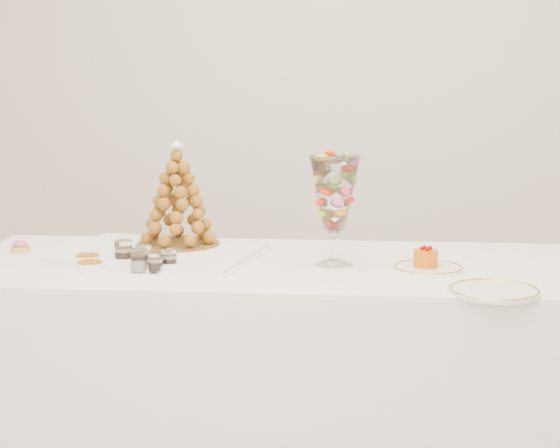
# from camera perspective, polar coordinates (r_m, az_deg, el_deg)

# --- Properties ---
(buffet_table) EXTENTS (2.09, 0.95, 0.78)m
(buffet_table) POSITION_cam_1_polar(r_m,az_deg,el_deg) (3.17, -0.59, -9.24)
(buffet_table) COLOR white
(buffet_table) RESTS_ON ground
(lace_tray) EXTENTS (0.69, 0.56, 0.02)m
(lace_tray) POSITION_cam_1_polar(r_m,az_deg,el_deg) (3.20, -7.36, -1.76)
(lace_tray) COLOR white
(lace_tray) RESTS_ON buffet_table
(macaron_vase) EXTENTS (0.16, 0.16, 0.35)m
(macaron_vase) POSITION_cam_1_polar(r_m,az_deg,el_deg) (3.01, 3.34, 1.81)
(macaron_vase) COLOR white
(macaron_vase) RESTS_ON buffet_table
(cake_plate) EXTENTS (0.22, 0.22, 0.01)m
(cake_plate) POSITION_cam_1_polar(r_m,az_deg,el_deg) (3.00, 9.00, -2.69)
(cake_plate) COLOR white
(cake_plate) RESTS_ON buffet_table
(spare_plate) EXTENTS (0.26, 0.26, 0.01)m
(spare_plate) POSITION_cam_1_polar(r_m,az_deg,el_deg) (2.74, 12.92, -4.02)
(spare_plate) COLOR white
(spare_plate) RESTS_ON buffet_table
(pink_tart) EXTENTS (0.07, 0.07, 0.04)m
(pink_tart) POSITION_cam_1_polar(r_m,az_deg,el_deg) (3.36, -15.55, -1.35)
(pink_tart) COLOR tan
(pink_tart) RESTS_ON buffet_table
(verrine_a) EXTENTS (0.06, 0.06, 0.08)m
(verrine_a) POSITION_cam_1_polar(r_m,az_deg,el_deg) (3.08, -9.51, -1.72)
(verrine_a) COLOR white
(verrine_a) RESTS_ON buffet_table
(verrine_b) EXTENTS (0.07, 0.07, 0.07)m
(verrine_b) POSITION_cam_1_polar(r_m,az_deg,el_deg) (3.02, -8.30, -1.97)
(verrine_b) COLOR white
(verrine_b) RESTS_ON buffet_table
(verrine_c) EXTENTS (0.06, 0.06, 0.07)m
(verrine_c) POSITION_cam_1_polar(r_m,az_deg,el_deg) (2.99, -6.78, -2.15)
(verrine_c) COLOR white
(verrine_c) RESTS_ON buffet_table
(verrine_d) EXTENTS (0.06, 0.06, 0.07)m
(verrine_d) POSITION_cam_1_polar(r_m,az_deg,el_deg) (2.96, -8.58, -2.20)
(verrine_d) COLOR white
(verrine_d) RESTS_ON buffet_table
(verrine_e) EXTENTS (0.05, 0.05, 0.06)m
(verrine_e) POSITION_cam_1_polar(r_m,az_deg,el_deg) (2.95, -7.59, -2.34)
(verrine_e) COLOR white
(verrine_e) RESTS_ON buffet_table
(ramekin_back) EXTENTS (0.08, 0.08, 0.03)m
(ramekin_back) POSITION_cam_1_polar(r_m,az_deg,el_deg) (3.12, -11.64, -2.13)
(ramekin_back) COLOR white
(ramekin_back) RESTS_ON buffet_table
(ramekin_front) EXTENTS (0.08, 0.08, 0.03)m
(ramekin_front) POSITION_cam_1_polar(r_m,az_deg,el_deg) (3.01, -11.51, -2.55)
(ramekin_front) COLOR white
(ramekin_front) RESTS_ON buffet_table
(croquembouche) EXTENTS (0.29, 0.29, 0.36)m
(croquembouche) POSITION_cam_1_polar(r_m,az_deg,el_deg) (3.25, -6.27, 1.79)
(croquembouche) COLOR brown
(croquembouche) RESTS_ON lace_tray
(mousse_cake) EXTENTS (0.08, 0.08, 0.07)m
(mousse_cake) POSITION_cam_1_polar(r_m,az_deg,el_deg) (2.99, 8.87, -2.06)
(mousse_cake) COLOR #E45F0A
(mousse_cake) RESTS_ON cake_plate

